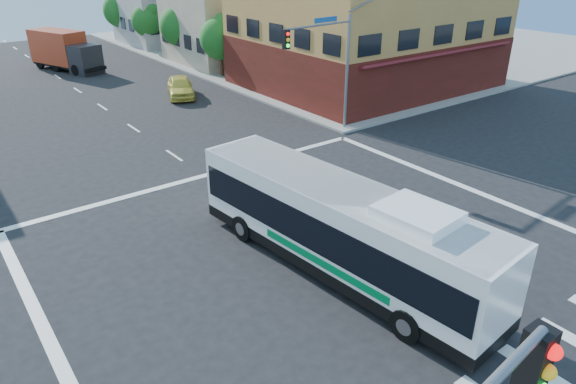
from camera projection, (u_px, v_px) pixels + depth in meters
ground at (325, 257)px, 19.25m from camera, size 120.00×120.00×0.00m
sidewalk_ne at (357, 40)px, 63.40m from camera, size 50.00×50.00×0.15m
corner_building_ne at (368, 11)px, 40.85m from camera, size 18.10×15.44×14.00m
building_east_near at (235, 14)px, 51.03m from camera, size 12.06×10.06×9.00m
signal_mast_ne at (328, 53)px, 29.68m from camera, size 7.91×1.13×8.07m
street_tree_a at (222, 36)px, 44.31m from camera, size 3.60×3.60×5.53m
street_tree_b at (180, 24)px, 50.03m from camera, size 3.80×3.80×5.79m
street_tree_c at (148, 19)px, 55.94m from camera, size 3.40×3.40×5.29m
street_tree_d at (121, 8)px, 61.54m from camera, size 4.00×4.00×6.03m
transit_bus at (339, 226)px, 17.80m from camera, size 3.79×12.41×3.61m
box_truck at (65, 51)px, 47.76m from camera, size 4.92×8.23×3.57m
parked_car at (180, 87)px, 39.56m from camera, size 3.46×5.00×1.58m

